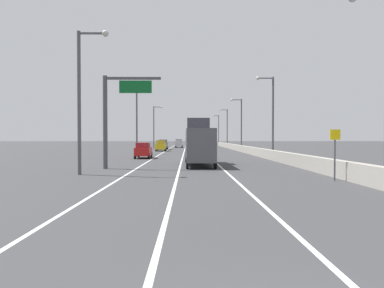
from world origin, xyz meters
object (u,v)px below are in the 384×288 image
lamp_post_right_fifth (218,128)px  car_white_5 (196,150)px  overhead_sign_gantry (114,110)px  box_truck (199,143)px  speed_advisory_sign (335,151)px  car_yellow_1 (161,146)px  car_blue_2 (193,147)px  lamp_post_right_fourth (226,125)px  lamp_post_left_far (155,124)px  lamp_post_right_second (271,111)px  car_silver_4 (179,143)px  lamp_post_left_mid (139,117)px  car_red_3 (143,150)px  lamp_post_right_third (240,121)px  car_gray_0 (163,145)px  lamp_post_right_near (382,76)px  lamp_post_left_near (83,92)px

lamp_post_right_fifth → car_white_5: lamp_post_right_fifth is taller
overhead_sign_gantry → box_truck: size_ratio=0.87×
overhead_sign_gantry → car_white_5: overhead_sign_gantry is taller
speed_advisory_sign → car_yellow_1: (-13.62, 43.11, -0.76)m
car_yellow_1 → car_blue_2: car_yellow_1 is taller
lamp_post_right_fourth → lamp_post_left_far: (-17.41, -7.86, 0.00)m
lamp_post_right_second → car_blue_2: lamp_post_right_second is taller
overhead_sign_gantry → car_yellow_1: size_ratio=1.77×
lamp_post_right_fifth → car_silver_4: 27.91m
lamp_post_left_mid → lamp_post_right_fourth: bearing=64.3°
car_red_3 → box_truck: 12.19m
lamp_post_right_third → car_gray_0: size_ratio=2.31×
lamp_post_right_second → lamp_post_right_fifth: 69.28m
lamp_post_left_mid → car_white_5: 12.72m
overhead_sign_gantry → lamp_post_right_fourth: (15.70, 58.91, 0.90)m
lamp_post_right_second → car_red_3: 16.00m
speed_advisory_sign → lamp_post_left_far: bearing=105.5°
lamp_post_right_fifth → car_gray_0: lamp_post_right_fifth is taller
lamp_post_right_near → box_truck: lamp_post_right_near is taller
lamp_post_left_far → box_truck: 48.47m
lamp_post_right_second → car_gray_0: lamp_post_right_second is taller
car_gray_0 → lamp_post_left_near: bearing=-92.2°
lamp_post_right_fifth → car_silver_4: bearing=-115.7°
car_blue_2 → car_silver_4: car_silver_4 is taller
lamp_post_right_fourth → overhead_sign_gantry: bearing=-104.9°
lamp_post_right_near → lamp_post_right_fifth: size_ratio=1.00×
lamp_post_right_fourth → lamp_post_right_fifth: bearing=90.2°
car_gray_0 → car_blue_2: bearing=-65.5°
lamp_post_left_near → lamp_post_left_far: same height
lamp_post_left_far → car_silver_4: (5.40, 6.14, -4.57)m
lamp_post_right_fourth → lamp_post_left_near: (-16.86, -63.28, 0.00)m
speed_advisory_sign → lamp_post_right_fourth: bearing=89.0°
lamp_post_right_second → box_truck: lamp_post_right_second is taller
lamp_post_right_fourth → car_gray_0: lamp_post_right_fourth is taller
speed_advisory_sign → lamp_post_left_mid: bearing=117.3°
car_blue_2 → lamp_post_right_fourth: bearing=72.6°
overhead_sign_gantry → car_blue_2: size_ratio=1.77×
speed_advisory_sign → lamp_post_left_far: 61.07m
car_white_5 → lamp_post_right_second: bearing=-14.6°
lamp_post_right_third → car_silver_4: (-11.99, 21.37, -4.57)m
lamp_post_right_third → lamp_post_left_near: same height
car_blue_2 → lamp_post_right_fifth: bearing=80.3°
lamp_post_right_fifth → lamp_post_left_far: (-17.32, -30.95, 0.00)m
lamp_post_right_near → lamp_post_right_second: 23.09m
overhead_sign_gantry → speed_advisory_sign: (14.56, -7.69, -2.96)m
car_white_5 → box_truck: 11.55m
lamp_post_left_near → car_blue_2: 35.96m
car_silver_4 → box_truck: box_truck is taller
lamp_post_right_third → car_white_5: bearing=-112.7°
lamp_post_right_fourth → car_silver_4: (-12.02, -1.72, -4.57)m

